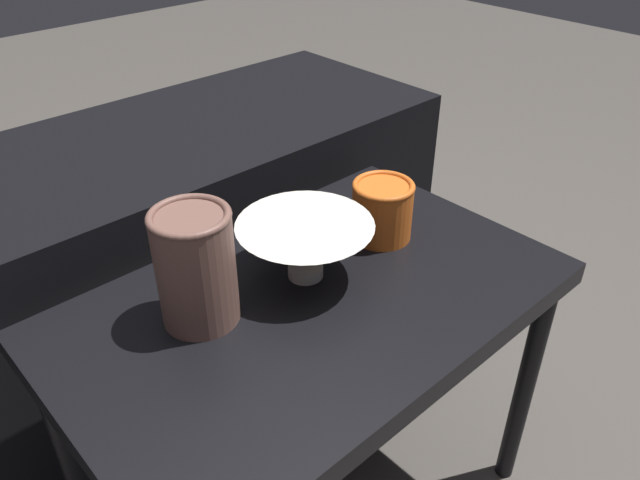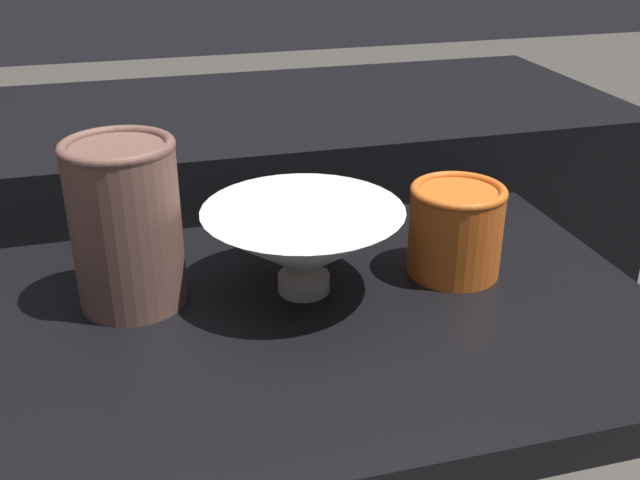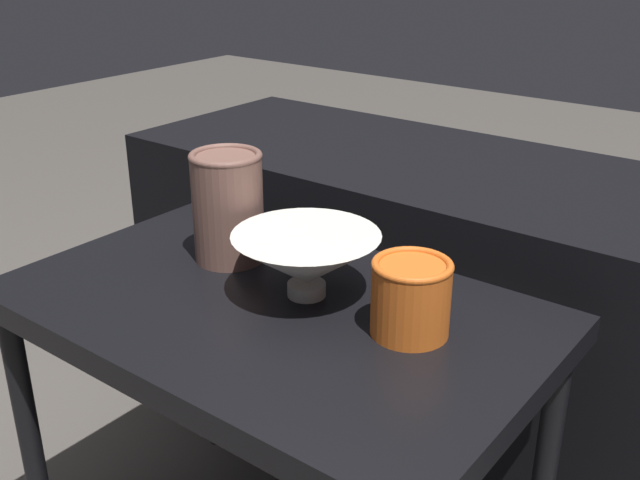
% 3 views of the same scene
% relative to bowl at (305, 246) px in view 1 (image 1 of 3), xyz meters
% --- Properties ---
extents(table, '(0.80, 0.50, 0.56)m').
position_rel_bowl_xyz_m(table, '(-0.03, -0.05, -0.12)').
color(table, black).
rests_on(table, ground_plane).
extents(couch_backdrop, '(1.37, 0.50, 0.63)m').
position_rel_bowl_xyz_m(couch_backdrop, '(-0.03, 0.50, -0.30)').
color(couch_backdrop, black).
rests_on(couch_backdrop, ground_plane).
extents(bowl, '(0.22, 0.22, 0.10)m').
position_rel_bowl_xyz_m(bowl, '(0.00, 0.00, 0.00)').
color(bowl, silver).
rests_on(bowl, table).
extents(vase_textured_left, '(0.12, 0.12, 0.18)m').
position_rel_bowl_xyz_m(vase_textured_left, '(-0.18, 0.03, 0.04)').
color(vase_textured_left, brown).
rests_on(vase_textured_left, table).
extents(vase_colorful_right, '(0.11, 0.11, 0.11)m').
position_rel_bowl_xyz_m(vase_colorful_right, '(0.18, -0.00, -0.00)').
color(vase_colorful_right, orange).
rests_on(vase_colorful_right, table).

